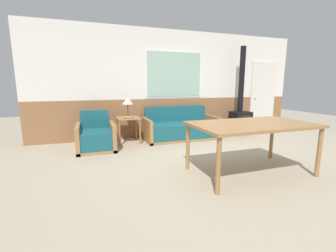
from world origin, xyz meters
The scene contains 10 objects.
ground_plane centered at (0.00, 0.00, 0.00)m, with size 16.00×16.00×0.00m, color #B2A58C.
wall_back centered at (0.00, 2.63, 1.36)m, with size 7.20×0.09×2.70m.
couch centered at (-0.05, 2.12, 0.24)m, with size 1.80×0.82×0.79m.
armchair centered at (-2.07, 1.81, 0.25)m, with size 0.76×0.82×0.79m.
side_table centered at (-1.35, 2.16, 0.49)m, with size 0.52×0.52×0.60m.
table_lamp centered at (-1.33, 2.25, 0.96)m, with size 0.25×0.25×0.47m.
book_stack centered at (-1.35, 2.07, 0.61)m, with size 0.21×0.18×0.03m.
dining_table centered at (0.11, -0.28, 0.70)m, with size 1.79×1.03×0.77m.
wood_stove centered at (1.73, 2.16, 0.63)m, with size 0.49×0.43×2.33m.
entry_door centered at (2.80, 2.57, 1.00)m, with size 0.87×0.09×2.00m.
Camera 1 is at (-2.14, -2.97, 1.33)m, focal length 24.00 mm.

